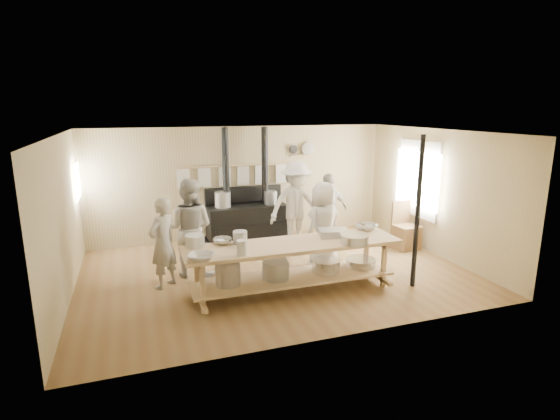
{
  "coord_description": "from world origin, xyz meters",
  "views": [
    {
      "loc": [
        -2.41,
        -7.3,
        3.02
      ],
      "look_at": [
        0.15,
        0.2,
        1.15
      ],
      "focal_mm": 28.0,
      "sensor_mm": 36.0,
      "label": 1
    }
  ],
  "objects": [
    {
      "name": "support_post",
      "position": [
        2.05,
        -1.35,
        1.3
      ],
      "size": [
        0.08,
        0.08,
        2.6
      ],
      "primitive_type": "cylinder",
      "color": "black",
      "rests_on": "ground"
    },
    {
      "name": "left_opening",
      "position": [
        -3.45,
        2.0,
        1.6
      ],
      "size": [
        0.0,
        0.9,
        0.9
      ],
      "color": "white",
      "rests_on": "ground"
    },
    {
      "name": "prep_table",
      "position": [
        -0.01,
        -0.9,
        0.52
      ],
      "size": [
        3.6,
        0.9,
        0.85
      ],
      "color": "tan",
      "rests_on": "ground"
    },
    {
      "name": "towel_rail",
      "position": [
        0.0,
        2.4,
        1.56
      ],
      "size": [
        3.0,
        0.04,
        0.47
      ],
      "color": "tan",
      "rests_on": "ground"
    },
    {
      "name": "cook_far_left",
      "position": [
        -2.01,
        0.0,
        0.79
      ],
      "size": [
        0.68,
        0.66,
        1.57
      ],
      "primitive_type": "imported",
      "rotation": [
        0.0,
        0.0,
        3.88
      ],
      "color": "#AFA89B",
      "rests_on": "ground"
    },
    {
      "name": "cook_left",
      "position": [
        -1.51,
        0.39,
        0.9
      ],
      "size": [
        1.09,
        1.01,
        1.8
      ],
      "primitive_type": "imported",
      "rotation": [
        0.0,
        0.0,
        2.67
      ],
      "color": "#AFA89B",
      "rests_on": "ground"
    },
    {
      "name": "roasting_pan",
      "position": [
        0.81,
        -0.74,
        0.91
      ],
      "size": [
        0.58,
        0.45,
        0.11
      ],
      "primitive_type": "cube",
      "rotation": [
        0.0,
        0.0,
        -0.23
      ],
      "color": "#B2B2B7",
      "rests_on": "prep_table"
    },
    {
      "name": "deep_bowl_enamel",
      "position": [
        -1.55,
        -0.57,
        0.95
      ],
      "size": [
        0.4,
        0.4,
        0.19
      ],
      "primitive_type": "cylinder",
      "rotation": [
        0.0,
        0.0,
        -0.41
      ],
      "color": "silver",
      "rests_on": "prep_table"
    },
    {
      "name": "cook_center",
      "position": [
        0.96,
        0.02,
        0.84
      ],
      "size": [
        0.96,
        0.81,
        1.67
      ],
      "primitive_type": "imported",
      "rotation": [
        0.0,
        0.0,
        3.56
      ],
      "color": "#AFA89B",
      "rests_on": "ground"
    },
    {
      "name": "stove",
      "position": [
        -0.01,
        2.12,
        0.52
      ],
      "size": [
        1.9,
        0.75,
        2.6
      ],
      "color": "black",
      "rests_on": "ground"
    },
    {
      "name": "pitcher",
      "position": [
        -0.94,
        -1.23,
        0.97
      ],
      "size": [
        0.16,
        0.16,
        0.24
      ],
      "primitive_type": "cylinder",
      "rotation": [
        0.0,
        0.0,
        0.06
      ],
      "color": "silver",
      "rests_on": "prep_table"
    },
    {
      "name": "mixing_bowl_large",
      "position": [
        0.95,
        -1.23,
        0.92
      ],
      "size": [
        0.59,
        0.59,
        0.15
      ],
      "primitive_type": "cylinder",
      "rotation": [
        0.0,
        0.0,
        0.33
      ],
      "color": "silver",
      "rests_on": "prep_table"
    },
    {
      "name": "cook_by_window",
      "position": [
        0.9,
        1.31,
        0.95
      ],
      "size": [
        1.28,
        0.8,
        1.91
      ],
      "primitive_type": "imported",
      "rotation": [
        0.0,
        0.0,
        0.07
      ],
      "color": "#AFA89B",
      "rests_on": "ground"
    },
    {
      "name": "cook_right",
      "position": [
        1.61,
        1.16,
        0.82
      ],
      "size": [
        1.02,
        0.59,
        1.64
      ],
      "primitive_type": "imported",
      "rotation": [
        0.0,
        0.0,
        3.35
      ],
      "color": "#AFA89B",
      "rests_on": "ground"
    },
    {
      "name": "ground",
      "position": [
        0.0,
        0.0,
        0.0
      ],
      "size": [
        7.0,
        7.0,
        0.0
      ],
      "primitive_type": "plane",
      "color": "brown",
      "rests_on": "ground"
    },
    {
      "name": "bowl_steel_a",
      "position": [
        -1.1,
        -0.57,
        0.9
      ],
      "size": [
        0.43,
        0.43,
        0.1
      ],
      "primitive_type": "imported",
      "rotation": [
        0.0,
        0.0,
        0.94
      ],
      "color": "silver",
      "rests_on": "prep_table"
    },
    {
      "name": "room_shell",
      "position": [
        0.0,
        0.0,
        1.62
      ],
      "size": [
        7.0,
        7.0,
        7.0
      ],
      "color": "tan",
      "rests_on": "ground"
    },
    {
      "name": "bowl_steel_b",
      "position": [
        1.55,
        -0.57,
        0.9
      ],
      "size": [
        0.43,
        0.43,
        0.11
      ],
      "primitive_type": "imported",
      "rotation": [
        0.0,
        0.0,
        3.41
      ],
      "color": "silver",
      "rests_on": "prep_table"
    },
    {
      "name": "back_wall_shelf",
      "position": [
        1.46,
        2.43,
        2.0
      ],
      "size": [
        0.63,
        0.14,
        0.32
      ],
      "color": "tan",
      "rests_on": "ground"
    },
    {
      "name": "bowl_white_a",
      "position": [
        -1.55,
        -1.23,
        0.9
      ],
      "size": [
        0.5,
        0.5,
        0.09
      ],
      "primitive_type": "imported",
      "rotation": [
        0.0,
        0.0,
        -0.38
      ],
      "color": "silver",
      "rests_on": "prep_table"
    },
    {
      "name": "window_right",
      "position": [
        3.47,
        0.6,
        1.5
      ],
      "size": [
        0.09,
        1.5,
        1.65
      ],
      "color": "beige",
      "rests_on": "ground"
    },
    {
      "name": "bucket_galv",
      "position": [
        -0.83,
        -0.65,
        0.96
      ],
      "size": [
        0.24,
        0.24,
        0.21
      ],
      "primitive_type": "cylinder",
      "rotation": [
        0.0,
        0.0,
        0.03
      ],
      "color": "gray",
      "rests_on": "prep_table"
    },
    {
      "name": "chair",
      "position": [
        3.15,
        0.48,
        0.3
      ],
      "size": [
        0.52,
        0.52,
        1.03
      ],
      "rotation": [
        0.0,
        0.0,
        0.09
      ],
      "color": "brown",
      "rests_on": "ground"
    },
    {
      "name": "bowl_white_b",
      "position": [
        1.55,
        -0.57,
        0.9
      ],
      "size": [
        0.54,
        0.54,
        0.09
      ],
      "primitive_type": "imported",
      "rotation": [
        0.0,
        0.0,
        2.26
      ],
      "color": "silver",
      "rests_on": "prep_table"
    }
  ]
}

